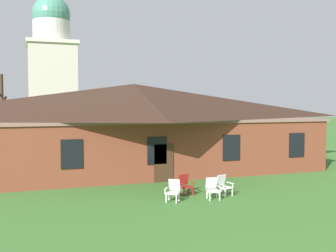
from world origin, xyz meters
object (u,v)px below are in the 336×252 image
at_px(lawn_chair_left_end, 212,188).
at_px(lawn_chair_middle, 224,185).
at_px(lawn_chair_near_door, 185,184).
at_px(lawn_chair_by_porch, 173,190).

bearing_deg(lawn_chair_left_end, lawn_chair_middle, 30.05).
relative_size(lawn_chair_near_door, lawn_chair_middle, 1.00).
distance_m(lawn_chair_by_porch, lawn_chair_near_door, 1.44).
xyz_separation_m(lawn_chair_by_porch, lawn_chair_middle, (2.62, 0.27, 0.00)).
distance_m(lawn_chair_near_door, lawn_chair_left_end, 1.50).
relative_size(lawn_chair_left_end, lawn_chair_middle, 1.00).
xyz_separation_m(lawn_chair_by_porch, lawn_chair_left_end, (1.82, -0.20, 0.00)).
bearing_deg(lawn_chair_middle, lawn_chair_left_end, -149.95).
height_order(lawn_chair_by_porch, lawn_chair_near_door, same).
height_order(lawn_chair_left_end, lawn_chair_middle, same).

